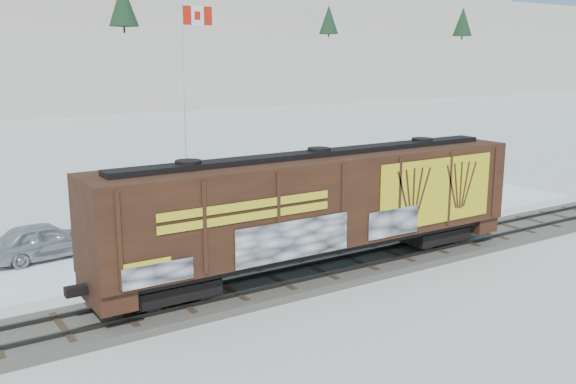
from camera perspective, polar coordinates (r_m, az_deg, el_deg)
ground at (r=27.09m, az=6.18°, el=-6.73°), size 500.00×500.00×0.00m
rail_track at (r=27.04m, az=6.18°, el=-6.43°), size 50.00×3.40×0.43m
parking_strip at (r=32.96m, az=-2.11°, el=-3.23°), size 40.00×8.00×0.03m
hopper_railcar at (r=25.06m, az=2.75°, el=-1.02°), size 18.23×3.06×4.67m
flagpole at (r=36.29m, az=-8.97°, el=4.87°), size 2.30×0.90×11.51m
car_silver at (r=29.80m, az=-20.84°, el=-4.02°), size 4.96×2.41×1.63m
car_white at (r=36.27m, az=5.02°, el=-0.47°), size 5.37×3.32×1.67m
car_dark at (r=37.66m, az=9.12°, el=-0.36°), size 4.94×2.92×1.34m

